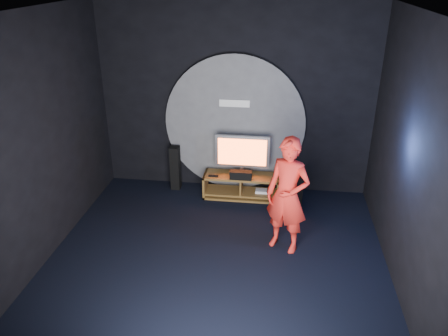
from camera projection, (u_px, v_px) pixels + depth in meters
The scene contains 15 objects.
floor at pixel (216, 262), 6.45m from camera, with size 5.00×5.00×0.00m, color black.
back_wall at pixel (235, 100), 7.96m from camera, with size 5.00×0.04×3.50m, color black.
front_wall at pixel (168, 276), 3.47m from camera, with size 5.00×0.04×3.50m, color black.
left_wall at pixel (35, 144), 6.01m from camera, with size 0.04×5.00×3.50m, color black.
right_wall at pixel (414, 164), 5.42m from camera, with size 0.04×5.00×3.50m, color black.
ceiling at pixel (213, 12), 4.97m from camera, with size 5.00×5.00×0.01m, color black.
wall_disc_panel at pixel (235, 124), 8.10m from camera, with size 2.60×0.11×2.60m.
media_console at pixel (242, 187), 8.19m from camera, with size 1.40×0.45×0.45m.
tv at pixel (242, 153), 7.97m from camera, with size 0.99×0.22×0.75m.
center_speaker at pixel (241, 175), 7.92m from camera, with size 0.40×0.15×0.15m, color black.
remote at pixel (213, 176), 8.03m from camera, with size 0.18×0.05×0.02m, color black.
tower_speaker_left at pixel (175, 168), 8.41m from camera, with size 0.17×0.19×0.87m, color black.
tower_speaker_right at pixel (298, 187), 7.68m from camera, with size 0.17×0.19×0.87m, color black.
subwoofer at pixel (287, 196), 7.95m from camera, with size 0.31×0.31×0.34m, color black.
player at pixel (287, 196), 6.42m from camera, with size 0.66×0.43×1.81m, color red.
Camera 1 is at (0.81, -5.19, 4.00)m, focal length 35.00 mm.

